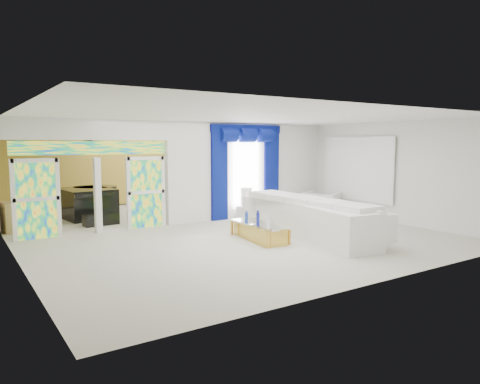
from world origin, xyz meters
TOP-DOWN VIEW (x-y plane):
  - floor at (0.00, 0.00)m, footprint 12.00×12.00m
  - dividing_wall at (2.15, 1.00)m, footprint 5.70×0.18m
  - dividing_header at (-2.85, 1.00)m, footprint 4.30×0.18m
  - stained_panel_left at (-4.28, 1.00)m, footprint 0.95×0.04m
  - stained_panel_right at (-1.42, 1.00)m, footprint 0.95×0.04m
  - stained_transom at (-2.85, 1.00)m, footprint 4.00×0.05m
  - window_pane at (1.90, 0.90)m, footprint 1.00×0.02m
  - blue_drape_left at (0.90, 0.87)m, footprint 0.55×0.10m
  - blue_drape_right at (2.90, 0.87)m, footprint 0.55×0.10m
  - blue_pelmet at (1.90, 0.87)m, footprint 2.60×0.12m
  - wall_mirror at (4.94, -1.00)m, footprint 0.04×2.70m
  - gold_curtains at (0.00, 5.90)m, footprint 9.70×0.12m
  - white_sofa at (1.61, -2.41)m, footprint 1.68×4.66m
  - coffee_table at (0.26, -2.11)m, footprint 0.87×1.85m
  - console_table at (2.08, 0.69)m, footprint 1.22×0.53m
  - table_lamp at (1.78, 0.69)m, footprint 0.36×0.36m
  - armchair at (4.24, -0.10)m, footprint 1.43×1.49m
  - grand_piano at (-2.42, 3.62)m, footprint 1.61×2.00m
  - piano_bench at (-2.42, 2.02)m, footprint 1.02×0.49m
  - tv_console at (-4.65, 2.23)m, footprint 0.65×0.61m
  - chandelier at (-2.30, 3.40)m, footprint 0.60×0.60m
  - decanters at (0.28, -2.04)m, footprint 0.21×0.98m

SIDE VIEW (x-z plane):
  - floor at x=0.00m, z-range 0.00..0.00m
  - piano_bench at x=-2.42m, z-range 0.00..0.33m
  - console_table at x=2.08m, z-range 0.00..0.39m
  - coffee_table at x=0.26m, z-range 0.00..0.40m
  - armchair at x=4.24m, z-range 0.00..0.75m
  - tv_console at x=-4.65m, z-range 0.00..0.82m
  - white_sofa at x=1.61m, z-range 0.00..0.87m
  - grand_piano at x=-2.42m, z-range 0.00..0.94m
  - decanters at x=0.28m, z-range 0.36..0.65m
  - table_lamp at x=1.78m, z-range 0.39..0.97m
  - stained_panel_left at x=-4.28m, z-range 0.00..2.00m
  - stained_panel_right at x=-1.42m, z-range 0.00..2.00m
  - blue_drape_left at x=0.90m, z-range 0.00..2.80m
  - blue_drape_right at x=2.90m, z-range 0.00..2.80m
  - window_pane at x=1.90m, z-range 0.30..2.60m
  - dividing_wall at x=2.15m, z-range 0.00..3.00m
  - gold_curtains at x=0.00m, z-range 0.05..2.95m
  - wall_mirror at x=4.94m, z-range 0.60..2.50m
  - stained_transom at x=-2.85m, z-range 2.08..2.42m
  - chandelier at x=-2.30m, z-range 2.35..2.95m
  - dividing_header at x=-2.85m, z-range 2.45..3.00m
  - blue_pelmet at x=1.90m, z-range 2.69..2.94m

